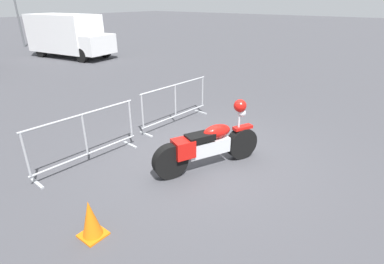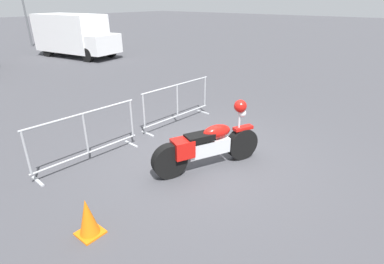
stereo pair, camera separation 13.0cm
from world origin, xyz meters
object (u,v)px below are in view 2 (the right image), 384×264
Objects in this scene: motorcycle at (208,145)px; crowd_barrier_near at (86,137)px; crowd_barrier_far at (177,103)px; traffic_cone at (88,218)px; delivery_van at (74,34)px.

motorcycle is 2.44m from crowd_barrier_near.
crowd_barrier_far is at bearing 79.96° from motorcycle.
crowd_barrier_near is 2.22m from traffic_cone.
motorcycle is 0.41× the size of delivery_van.
crowd_barrier_near is at bearing -39.35° from delivery_van.
traffic_cone is (-2.57, 0.18, -0.21)m from motorcycle.
delivery_van reaches higher than crowd_barrier_far.
traffic_cone is (-1.20, -1.84, -0.27)m from crowd_barrier_near.
crowd_barrier_near and crowd_barrier_far have the same top height.
crowd_barrier_near reaches higher than traffic_cone.
delivery_van reaches higher than traffic_cone.
crowd_barrier_near is 1.00× the size of crowd_barrier_far.
motorcycle is 2.44m from crowd_barrier_far.
crowd_barrier_near is 3.97× the size of traffic_cone.
delivery_van reaches higher than crowd_barrier_near.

